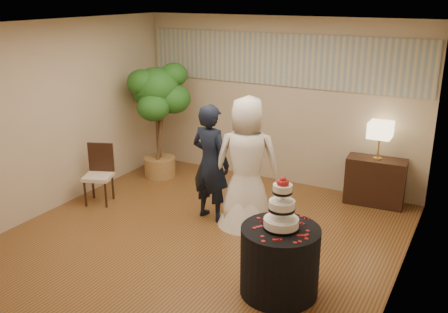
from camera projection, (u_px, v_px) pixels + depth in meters
The scene contains 15 objects.
floor at pixel (204, 237), 6.77m from camera, with size 5.00×5.00×0.00m, color brown.
ceiling at pixel (200, 24), 5.89m from camera, with size 5.00×5.00×0.00m, color white.
wall_back at pixel (278, 101), 8.42m from camera, with size 5.00×0.06×2.80m, color #C7B293.
wall_front at pixel (51, 210), 4.25m from camera, with size 5.00×0.06×2.80m, color #C7B293.
wall_left at pixel (59, 116), 7.46m from camera, with size 0.06×5.00×2.80m, color #C7B293.
wall_right at pixel (408, 170), 5.20m from camera, with size 0.06×5.00×2.80m, color #C7B293.
mural_border at pixel (279, 60), 8.18m from camera, with size 4.90×0.02×0.85m, color #A5AA9C.
groom at pixel (211, 163), 7.09m from camera, with size 0.62×0.41×1.70m, color black.
bride at pixel (247, 162), 6.87m from camera, with size 0.91×0.82×1.86m, color white.
cake_table at pixel (280, 261), 5.42m from camera, with size 0.86×0.86×0.78m, color black.
wedding_cake at pixel (282, 203), 5.20m from camera, with size 0.38×0.38×0.59m, color white, non-canonical shape.
console at pixel (375, 181), 7.72m from camera, with size 0.89×0.39×0.74m, color black.
table_lamp at pixel (379, 141), 7.51m from camera, with size 0.34×0.34×0.58m, color beige, non-canonical shape.
ficus_tree at pixel (158, 121), 8.67m from camera, with size 0.98×0.98×2.06m, color #24601E, non-canonical shape.
side_chair at pixel (98, 175), 7.73m from camera, with size 0.43×0.45×0.93m, color black, non-canonical shape.
Camera 1 is at (3.15, -5.21, 3.18)m, focal length 40.00 mm.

